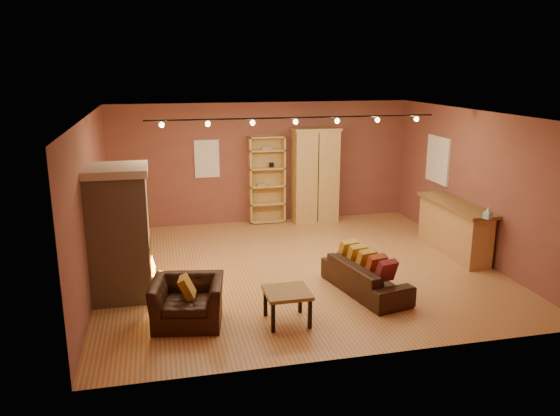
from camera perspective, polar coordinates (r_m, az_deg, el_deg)
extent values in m
plane|color=#A3693A|center=(10.10, 1.82, -6.25)|extent=(7.00, 7.00, 0.00)
plane|color=brown|center=(9.47, 1.95, 9.79)|extent=(7.00, 7.00, 0.00)
cube|color=brown|center=(12.80, -1.82, 4.73)|extent=(7.00, 0.02, 2.80)
cube|color=brown|center=(9.45, -19.12, 0.36)|extent=(0.02, 6.50, 2.80)
cube|color=brown|center=(11.09, 19.68, 2.34)|extent=(0.02, 6.50, 2.80)
cube|color=tan|center=(8.93, -16.42, -2.88)|extent=(0.90, 0.90, 2.00)
cube|color=beige|center=(8.69, -16.92, 3.81)|extent=(0.98, 0.98, 0.12)
cube|color=black|center=(9.04, -13.64, -5.16)|extent=(0.10, 0.65, 0.55)
cone|color=orange|center=(9.08, -13.21, -5.86)|extent=(0.10, 0.10, 0.22)
cube|color=white|center=(12.57, -7.65, 5.12)|extent=(0.56, 0.04, 0.86)
cube|color=tan|center=(12.86, -1.52, 3.08)|extent=(0.84, 0.04, 2.05)
cube|color=tan|center=(12.65, -3.16, 2.87)|extent=(0.04, 0.33, 2.05)
cube|color=tan|center=(12.80, 0.36, 3.03)|extent=(0.04, 0.33, 2.05)
cube|color=gray|center=(12.72, -2.00, 2.43)|extent=(0.18, 0.12, 0.05)
cube|color=black|center=(12.68, -0.90, 4.50)|extent=(0.10, 0.10, 0.12)
cube|color=tan|center=(12.96, -1.36, -1.32)|extent=(0.84, 0.33, 0.04)
cube|color=tan|center=(12.85, -1.37, 0.51)|extent=(0.84, 0.33, 0.04)
cube|color=tan|center=(12.75, -1.39, 2.34)|extent=(0.84, 0.33, 0.03)
cube|color=tan|center=(12.67, -1.40, 4.19)|extent=(0.84, 0.33, 0.04)
cube|color=tan|center=(12.60, -1.41, 6.07)|extent=(0.84, 0.33, 0.04)
cube|color=tan|center=(12.56, -1.42, 7.45)|extent=(0.84, 0.33, 0.04)
cube|color=tan|center=(12.86, 3.67, 3.32)|extent=(1.03, 0.56, 2.16)
cube|color=brown|center=(12.60, 4.02, 3.07)|extent=(0.02, 0.01, 2.06)
cube|color=tan|center=(12.69, 3.75, 8.24)|extent=(1.09, 0.62, 0.06)
cube|color=tan|center=(11.25, 17.68, -2.18)|extent=(0.46, 2.01, 0.96)
cube|color=brown|center=(11.12, 17.88, 0.34)|extent=(0.58, 2.13, 0.06)
cube|color=#8CC5E1|center=(10.14, 20.88, -0.69)|extent=(0.17, 0.17, 0.13)
cone|color=white|center=(10.12, 20.94, -0.06)|extent=(0.08, 0.08, 0.10)
cube|color=white|center=(12.21, 16.18, 4.87)|extent=(0.05, 0.90, 1.00)
imported|color=black|center=(9.05, 8.94, -6.63)|extent=(0.87, 1.82, 0.69)
cube|color=maroon|center=(8.55, 11.05, -6.43)|extent=(0.34, 0.29, 0.36)
cube|color=#92391D|center=(8.76, 10.00, -5.87)|extent=(0.34, 0.29, 0.36)
cube|color=#AF802D|center=(8.97, 8.99, -5.32)|extent=(0.34, 0.29, 0.36)
cube|color=#AF802D|center=(9.19, 8.04, -4.81)|extent=(0.34, 0.29, 0.36)
cube|color=#AF802D|center=(9.40, 7.13, -4.31)|extent=(0.34, 0.29, 0.36)
imported|color=black|center=(7.98, -9.66, -8.89)|extent=(1.10, 0.82, 0.88)
cube|color=#AF802D|center=(7.94, -9.69, -8.16)|extent=(0.28, 0.34, 0.34)
cube|color=brown|center=(7.89, 0.75, -8.82)|extent=(0.64, 0.64, 0.05)
cube|color=black|center=(7.70, -0.74, -11.42)|extent=(0.05, 0.05, 0.42)
cube|color=black|center=(7.82, 3.13, -11.02)|extent=(0.05, 0.05, 0.42)
cube|color=black|center=(8.18, -1.54, -9.83)|extent=(0.05, 0.05, 0.42)
cube|color=black|center=(8.29, 2.11, -9.49)|extent=(0.05, 0.05, 0.42)
cylinder|color=black|center=(9.67, 1.64, 9.42)|extent=(5.20, 0.03, 0.03)
sphere|color=#FFD88C|center=(9.37, -12.26, 8.50)|extent=(0.09, 0.09, 0.09)
sphere|color=#FFD88C|center=(9.41, -7.54, 8.73)|extent=(0.09, 0.09, 0.09)
sphere|color=#FFD88C|center=(9.52, -2.89, 8.90)|extent=(0.09, 0.09, 0.09)
sphere|color=#FFD88C|center=(9.68, 1.64, 9.01)|extent=(0.09, 0.09, 0.09)
sphere|color=#FFD88C|center=(9.90, 6.00, 9.06)|extent=(0.09, 0.09, 0.09)
sphere|color=#FFD88C|center=(10.17, 10.15, 9.06)|extent=(0.09, 0.09, 0.09)
sphere|color=#FFD88C|center=(10.49, 14.06, 9.02)|extent=(0.09, 0.09, 0.09)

